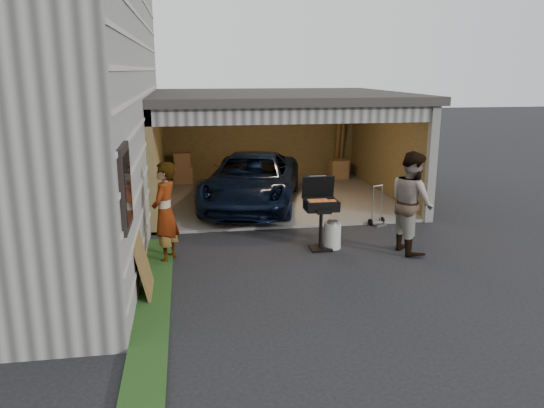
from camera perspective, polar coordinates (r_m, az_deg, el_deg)
The scene contains 10 objects.
ground at distance 8.65m, azimuth 2.69°, elevation -9.49°, with size 80.00×80.00×0.00m, color black.
groundcover_strip at distance 7.60m, azimuth -12.95°, elevation -13.16°, with size 0.50×8.00×0.06m, color #193814.
garage at distance 14.83m, azimuth 0.22°, elevation 8.00°, with size 6.80×6.30×2.90m.
minivan at distance 13.64m, azimuth -2.18°, elevation 2.31°, with size 2.21×4.79×1.33m, color black.
woman at distance 9.89m, azimuth -11.45°, elevation -0.92°, with size 0.69×0.45×1.88m, color silver.
man at distance 10.60m, azimuth 14.79°, elevation 0.19°, with size 0.97×0.75×1.99m, color #451E1B.
bbq_grill at distance 10.45m, azimuth 5.27°, elevation -0.39°, with size 0.64×0.57×1.43m.
propane_tank at distance 10.68m, azimuth 6.50°, elevation -3.41°, with size 0.34×0.34×0.52m, color #B9B9B5.
plywood_panel at distance 8.61m, azimuth -13.63°, elevation -6.49°, with size 0.04×0.89×0.99m, color brown.
hand_truck at distance 12.45m, azimuth 11.30°, elevation -1.42°, with size 0.42×0.39×0.94m.
Camera 1 is at (-1.67, -7.74, 3.48)m, focal length 35.00 mm.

